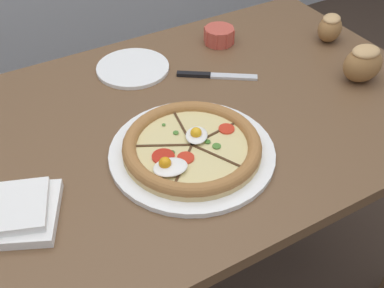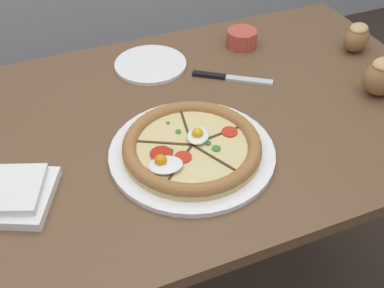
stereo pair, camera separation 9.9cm
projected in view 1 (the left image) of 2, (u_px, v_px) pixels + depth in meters
dining_table at (159, 161)px, 1.15m from camera, size 1.40×0.79×0.77m
pizza at (192, 148)px, 0.99m from camera, size 0.35×0.35×0.05m
ramekin_bowl at (219, 35)px, 1.35m from camera, size 0.09×0.09×0.05m
napkin_folded at (9, 212)px, 0.87m from camera, size 0.22×0.21×0.04m
bread_piece_near at (330, 27)px, 1.35m from camera, size 0.11×0.10×0.08m
bread_piece_mid at (363, 63)px, 1.19m from camera, size 0.11×0.09×0.09m
knife_main at (216, 76)px, 1.23m from camera, size 0.18×0.13×0.01m
side_saucer at (133, 68)px, 1.25m from camera, size 0.19×0.19×0.01m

